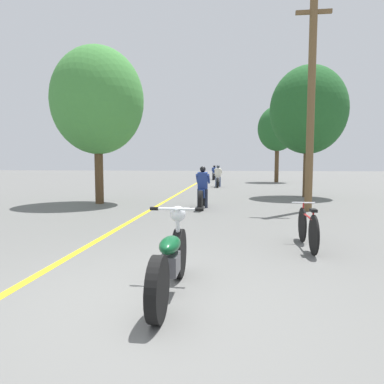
# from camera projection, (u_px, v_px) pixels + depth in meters

# --- Properties ---
(ground_plane) EXTENTS (120.00, 120.00, 0.00)m
(ground_plane) POSITION_uv_depth(u_px,v_px,m) (142.00, 299.00, 3.99)
(ground_plane) COLOR #60605E
(lane_stripe_center) EXTENTS (0.14, 48.00, 0.01)m
(lane_stripe_center) POSITION_uv_depth(u_px,v_px,m) (174.00, 196.00, 16.22)
(lane_stripe_center) COLOR yellow
(lane_stripe_center) RESTS_ON ground
(utility_pole) EXTENTS (1.10, 0.24, 6.87)m
(utility_pole) POSITION_uv_depth(u_px,v_px,m) (311.00, 102.00, 10.90)
(utility_pole) COLOR brown
(utility_pole) RESTS_ON ground
(roadside_tree_right_near) EXTENTS (3.43, 3.09, 5.92)m
(roadside_tree_right_near) POSITION_uv_depth(u_px,v_px,m) (308.00, 110.00, 15.37)
(roadside_tree_right_near) COLOR #513A23
(roadside_tree_right_near) RESTS_ON ground
(roadside_tree_right_far) EXTENTS (3.08, 2.77, 6.02)m
(roadside_tree_right_far) POSITION_uv_depth(u_px,v_px,m) (277.00, 129.00, 26.91)
(roadside_tree_right_far) COLOR #513A23
(roadside_tree_right_far) RESTS_ON ground
(roadside_tree_left) EXTENTS (3.51, 3.15, 5.94)m
(roadside_tree_left) POSITION_uv_depth(u_px,v_px,m) (97.00, 101.00, 12.91)
(roadside_tree_left) COLOR #513A23
(roadside_tree_left) RESTS_ON ground
(motorcycle_foreground) EXTENTS (0.71, 2.04, 1.01)m
(motorcycle_foreground) POSITION_uv_depth(u_px,v_px,m) (171.00, 259.00, 4.12)
(motorcycle_foreground) COLOR black
(motorcycle_foreground) RESTS_ON ground
(motorcycle_rider_lead) EXTENTS (0.50, 2.19, 1.46)m
(motorcycle_rider_lead) POSITION_uv_depth(u_px,v_px,m) (203.00, 192.00, 11.99)
(motorcycle_rider_lead) COLOR black
(motorcycle_rider_lead) RESTS_ON ground
(motorcycle_rider_mid) EXTENTS (0.50, 2.05, 1.41)m
(motorcycle_rider_mid) POSITION_uv_depth(u_px,v_px,m) (218.00, 179.00, 22.16)
(motorcycle_rider_mid) COLOR black
(motorcycle_rider_mid) RESTS_ON ground
(motorcycle_rider_far) EXTENTS (0.50, 2.13, 1.32)m
(motorcycle_rider_far) POSITION_uv_depth(u_px,v_px,m) (214.00, 174.00, 31.40)
(motorcycle_rider_far) COLOR black
(motorcycle_rider_far) RESTS_ON ground
(bicycle_parked) EXTENTS (0.44, 1.68, 0.81)m
(bicycle_parked) POSITION_uv_depth(u_px,v_px,m) (308.00, 228.00, 6.35)
(bicycle_parked) COLOR black
(bicycle_parked) RESTS_ON ground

